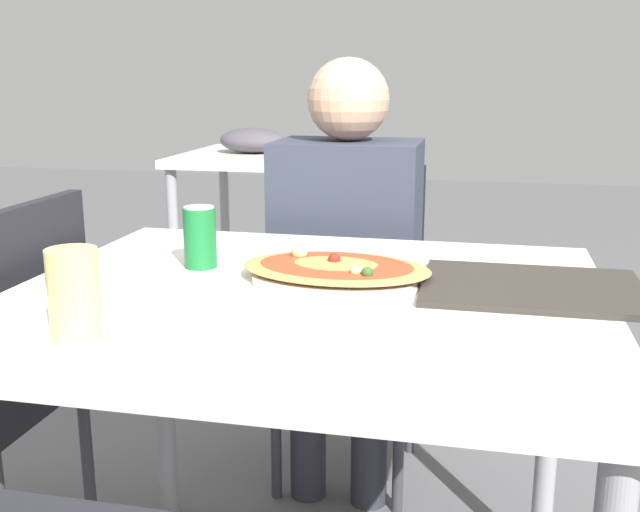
# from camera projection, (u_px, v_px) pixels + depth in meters

# --- Properties ---
(dining_table) EXTENTS (1.07, 0.92, 0.78)m
(dining_table) POSITION_uv_depth(u_px,v_px,m) (307.00, 333.00, 1.38)
(dining_table) COLOR silver
(dining_table) RESTS_ON ground_plane
(chair_far_seated) EXTENTS (0.40, 0.40, 0.90)m
(chair_far_seated) POSITION_uv_depth(u_px,v_px,m) (353.00, 300.00, 2.18)
(chair_far_seated) COLOR black
(chair_far_seated) RESTS_ON ground_plane
(person_seated) EXTENTS (0.38, 0.29, 1.20)m
(person_seated) POSITION_uv_depth(u_px,v_px,m) (346.00, 242.00, 2.03)
(person_seated) COLOR #2D2D38
(person_seated) RESTS_ON ground_plane
(pizza_main) EXTENTS (0.38, 0.32, 0.06)m
(pizza_main) POSITION_uv_depth(u_px,v_px,m) (336.00, 271.00, 1.43)
(pizza_main) COLOR white
(pizza_main) RESTS_ON dining_table
(soda_can) EXTENTS (0.07, 0.07, 0.12)m
(soda_can) POSITION_uv_depth(u_px,v_px,m) (200.00, 237.00, 1.51)
(soda_can) COLOR #197233
(soda_can) RESTS_ON dining_table
(drink_glass) EXTENTS (0.08, 0.08, 0.14)m
(drink_glass) POSITION_uv_depth(u_px,v_px,m) (74.00, 294.00, 1.11)
(drink_glass) COLOR #E0DB7F
(drink_glass) RESTS_ON dining_table
(serving_tray) EXTENTS (0.39, 0.29, 0.01)m
(serving_tray) POSITION_uv_depth(u_px,v_px,m) (532.00, 288.00, 1.36)
(serving_tray) COLOR #332D28
(serving_tray) RESTS_ON dining_table
(background_table) EXTENTS (1.10, 0.80, 0.90)m
(background_table) POSITION_uv_depth(u_px,v_px,m) (289.00, 166.00, 3.62)
(background_table) COLOR silver
(background_table) RESTS_ON ground_plane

